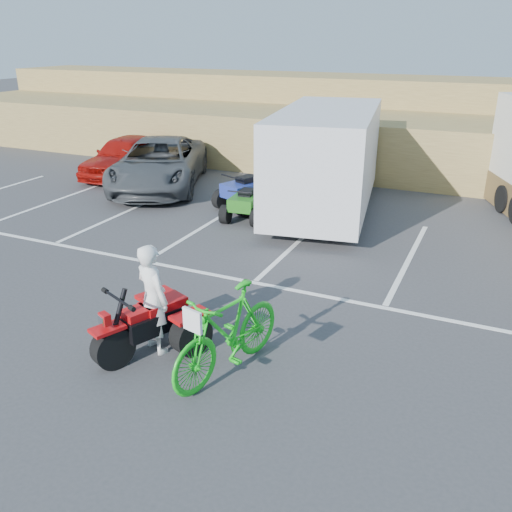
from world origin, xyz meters
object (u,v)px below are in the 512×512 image
at_px(green_dirt_bike, 228,332).
at_px(quad_atv_green, 247,220).
at_px(red_trike_atv, 149,352).
at_px(red_car, 126,156).
at_px(quad_atv_blue, 247,208).
at_px(rider, 153,299).
at_px(grey_pickup, 159,164).
at_px(cargo_trailer, 326,158).

height_order(green_dirt_bike, quad_atv_green, green_dirt_bike).
distance_m(red_trike_atv, red_car, 12.29).
distance_m(green_dirt_bike, quad_atv_blue, 8.40).
bearing_deg(rider, grey_pickup, -33.69).
relative_size(green_dirt_bike, red_car, 0.54).
xyz_separation_m(red_trike_atv, quad_atv_green, (-1.47, 6.79, 0.00)).
relative_size(rider, green_dirt_bike, 0.79).
relative_size(red_trike_atv, cargo_trailer, 0.27).
bearing_deg(red_trike_atv, quad_atv_blue, 126.73).
relative_size(red_trike_atv, quad_atv_blue, 1.06).
xyz_separation_m(green_dirt_bike, red_car, (-9.08, 9.55, 0.03)).
height_order(red_trike_atv, cargo_trailer, cargo_trailer).
xyz_separation_m(cargo_trailer, quad_atv_blue, (-2.17, -0.60, -1.57)).
height_order(rider, grey_pickup, rider).
distance_m(rider, cargo_trailer, 8.21).
bearing_deg(red_car, rider, -56.45).
bearing_deg(quad_atv_green, green_dirt_bike, -72.27).
xyz_separation_m(red_trike_atv, quad_atv_blue, (-1.91, 7.72, 0.00)).
distance_m(red_car, cargo_trailer, 8.05).
relative_size(grey_pickup, cargo_trailer, 0.87).
relative_size(rider, cargo_trailer, 0.28).
height_order(red_car, cargo_trailer, cargo_trailer).
height_order(grey_pickup, quad_atv_green, grey_pickup).
relative_size(red_trike_atv, quad_atv_green, 1.20).
bearing_deg(quad_atv_blue, quad_atv_green, -42.99).
bearing_deg(red_car, green_dirt_bike, -52.07).
distance_m(red_trike_atv, quad_atv_blue, 7.95).
bearing_deg(red_car, quad_atv_green, -30.04).
bearing_deg(red_trike_atv, green_dirt_bike, 24.78).
xyz_separation_m(red_trike_atv, green_dirt_bike, (1.43, 0.05, 0.69)).
xyz_separation_m(grey_pickup, cargo_trailer, (5.88, -0.42, 0.78)).
bearing_deg(quad_atv_blue, rider, -53.73).
height_order(green_dirt_bike, quad_atv_blue, green_dirt_bike).
xyz_separation_m(red_trike_atv, grey_pickup, (-5.62, 8.74, 0.79)).
relative_size(green_dirt_bike, quad_atv_blue, 1.37).
relative_size(cargo_trailer, quad_atv_green, 4.46).
relative_size(rider, red_car, 0.43).
xyz_separation_m(green_dirt_bike, cargo_trailer, (-1.17, 8.27, 0.88)).
height_order(red_trike_atv, red_car, red_car).
distance_m(red_trike_atv, grey_pickup, 10.42).
bearing_deg(cargo_trailer, green_dirt_bike, -91.45).
bearing_deg(quad_atv_blue, green_dirt_bike, -44.75).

